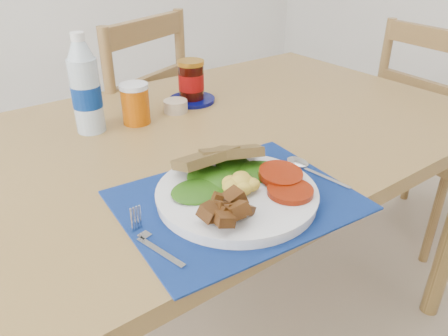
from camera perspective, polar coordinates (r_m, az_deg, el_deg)
name	(u,v)px	position (r m, az deg, el deg)	size (l,w,h in m)	color
table	(221,154)	(1.19, -0.40, 1.83)	(1.40, 0.90, 0.75)	brown
chair_far	(129,116)	(1.70, -12.29, 6.72)	(0.55, 0.54, 1.16)	brown
chair_end	(431,115)	(1.91, 25.41, 6.31)	(0.43, 0.44, 1.11)	brown
placemat	(237,200)	(0.83, 1.66, -4.20)	(0.43, 0.34, 0.00)	#041032
breakfast_plate	(236,192)	(0.81, 1.54, -3.12)	(0.30, 0.30, 0.07)	silver
fork	(150,241)	(0.73, -9.63, -9.45)	(0.03, 0.15, 0.00)	#B2B5BA
spoon	(307,168)	(0.95, 10.75, 0.04)	(0.04, 0.17, 0.00)	#B2B5BA
water_bottle	(86,90)	(1.14, -17.60, 9.73)	(0.07, 0.07, 0.25)	#ADBFCC
juice_glass	(135,105)	(1.18, -11.50, 8.09)	(0.07, 0.07, 0.10)	#AF4B04
ramekin	(176,106)	(1.25, -6.34, 8.04)	(0.07, 0.07, 0.03)	tan
jam_on_saucer	(191,84)	(1.31, -4.29, 10.92)	(0.14, 0.14, 0.12)	#04084A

